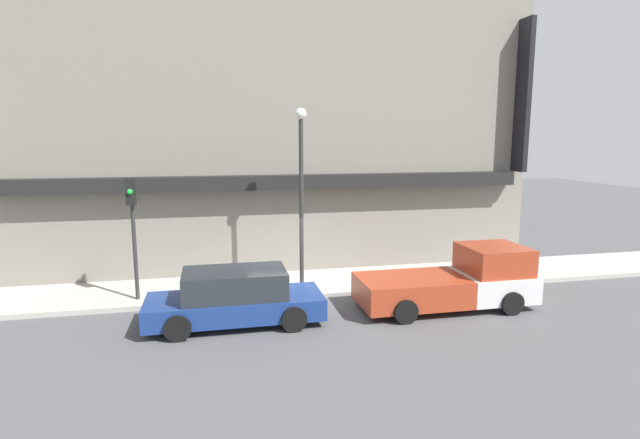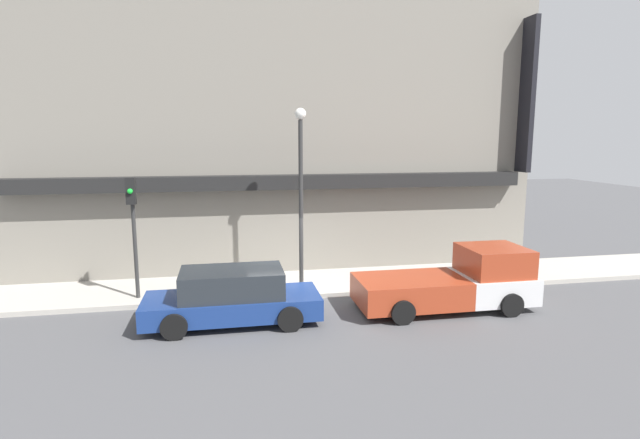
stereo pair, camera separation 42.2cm
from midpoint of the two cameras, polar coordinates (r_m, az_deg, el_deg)
name	(u,v)px [view 2 (the right image)]	position (r m, az deg, el deg)	size (l,w,h in m)	color
ground_plane	(290,300)	(15.89, -2.68, -9.22)	(80.00, 80.00, 0.00)	#4C4C4F
sidewalk	(284,285)	(17.25, -3.38, -7.45)	(36.00, 2.93, 0.15)	#ADA89E
building	(274,125)	(19.45, -4.64, 10.72)	(19.80, 3.80, 11.09)	gray
pickup_truck	(456,282)	(15.58, 15.99, -6.91)	(5.25, 2.19, 1.82)	silver
parked_car	(232,297)	(14.00, -9.13, -8.76)	(4.77, 2.02, 1.51)	navy
fire_hydrant	(217,285)	(16.10, -10.96, -7.34)	(0.19, 0.19, 0.66)	yellow
street_lamp	(301,179)	(15.88, -1.45, 4.67)	(0.36, 0.36, 5.82)	#2D2D2D
traffic_light	(133,216)	(15.92, -19.90, 0.36)	(0.28, 0.42, 3.74)	#2D2D2D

